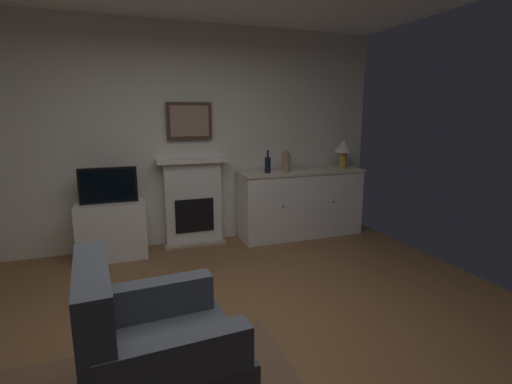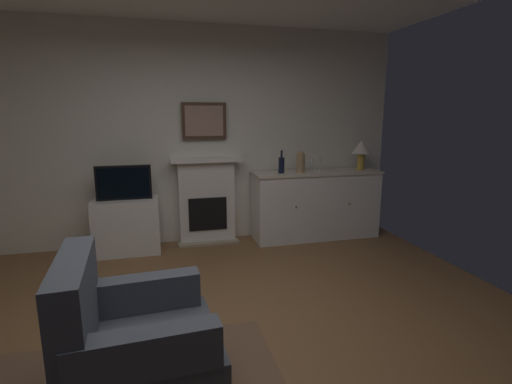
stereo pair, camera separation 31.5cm
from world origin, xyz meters
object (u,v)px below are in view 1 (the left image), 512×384
framed_picture (189,121)px  table_lamp (344,148)px  tv_cabinet (112,230)px  tv_set (108,185)px  vase_decorative (286,161)px  armchair (152,353)px  fireplace_unit (193,202)px  wine_glass_left (297,162)px  wine_glass_center (304,162)px  wine_bottle (268,165)px  sideboard_cabinet (301,203)px

framed_picture → table_lamp: size_ratio=1.37×
tv_cabinet → tv_set: size_ratio=1.21×
framed_picture → vase_decorative: bearing=-13.0°
framed_picture → tv_cabinet: (-0.97, -0.21, -1.22)m
vase_decorative → armchair: 3.26m
table_lamp → fireplace_unit: bearing=175.1°
table_lamp → wine_glass_left: table_lamp is taller
fireplace_unit → wine_glass_center: 1.54m
fireplace_unit → wine_bottle: bearing=-12.5°
wine_bottle → wine_glass_center: wine_bottle is taller
vase_decorative → wine_glass_left: bearing=9.1°
sideboard_cabinet → tv_cabinet: bearing=179.6°
fireplace_unit → table_lamp: (2.06, -0.18, 0.63)m
wine_bottle → wine_glass_center: bearing=1.6°
sideboard_cabinet → wine_glass_left: 0.58m
table_lamp → wine_bottle: bearing=-178.5°
framed_picture → sideboard_cabinet: (1.43, -0.22, -1.10)m
wine_bottle → armchair: (-1.69, -2.55, -0.62)m
table_lamp → tv_set: (-3.04, -0.01, -0.32)m
wine_glass_center → vase_decorative: 0.28m
sideboard_cabinet → wine_bottle: wine_bottle is taller
wine_glass_left → armchair: wine_glass_left is taller
framed_picture → wine_glass_left: size_ratio=3.33×
table_lamp → wine_glass_center: (-0.61, -0.02, -0.16)m
wine_bottle → wine_glass_left: bearing=0.9°
sideboard_cabinet → armchair: (-2.19, -2.58, -0.07)m
wine_bottle → wine_glass_left: 0.42m
wine_bottle → fireplace_unit: bearing=167.5°
wine_glass_center → table_lamp: bearing=1.5°
framed_picture → wine_bottle: bearing=-15.1°
tv_cabinet → tv_set: (-0.00, -0.02, 0.53)m
vase_decorative → tv_cabinet: size_ratio=0.38×
framed_picture → tv_set: (-0.98, -0.23, -0.70)m
armchair → wine_glass_center: bearing=49.3°
armchair → vase_decorative: bearing=52.6°
vase_decorative → armchair: (-1.94, -2.53, -0.65)m
tv_cabinet → armchair: size_ratio=0.82×
sideboard_cabinet → wine_glass_left: wine_glass_left is taller
table_lamp → vase_decorative: bearing=-176.8°
sideboard_cabinet → vase_decorative: bearing=-168.7°
framed_picture → wine_glass_center: framed_picture is taller
framed_picture → vase_decorative: framed_picture is taller
wine_glass_center → framed_picture: bearing=170.7°
table_lamp → tv_cabinet: table_lamp is taller
sideboard_cabinet → wine_bottle: (-0.50, -0.03, 0.55)m
wine_bottle → sideboard_cabinet: bearing=3.4°
sideboard_cabinet → table_lamp: (0.63, 0.00, 0.73)m
wine_glass_left → wine_glass_center: (0.11, 0.01, 0.00)m
fireplace_unit → tv_set: size_ratio=1.77×
framed_picture → sideboard_cabinet: framed_picture is taller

